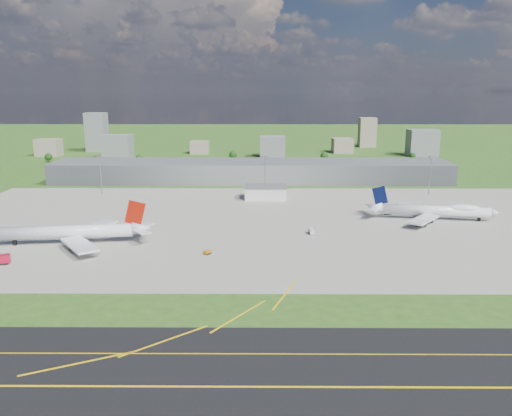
{
  "coord_description": "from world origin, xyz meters",
  "views": [
    {
      "loc": [
        5.9,
        -213.86,
        67.33
      ],
      "look_at": [
        4.38,
        35.43,
        9.0
      ],
      "focal_mm": 35.0,
      "sensor_mm": 36.0,
      "label": 1
    }
  ],
  "objects_px": {
    "van_white_near": "(311,232)",
    "van_white_far": "(387,212)",
    "tug_yellow": "(207,252)",
    "airliner_blue_quad": "(435,211)",
    "airliner_red_twin": "(73,232)"
  },
  "relations": [
    {
      "from": "airliner_blue_quad",
      "to": "van_white_far",
      "type": "height_order",
      "value": "airliner_blue_quad"
    },
    {
      "from": "airliner_blue_quad",
      "to": "van_white_near",
      "type": "distance_m",
      "value": 75.03
    },
    {
      "from": "van_white_far",
      "to": "airliner_red_twin",
      "type": "bearing_deg",
      "value": -166.17
    },
    {
      "from": "tug_yellow",
      "to": "van_white_near",
      "type": "distance_m",
      "value": 56.51
    },
    {
      "from": "tug_yellow",
      "to": "van_white_far",
      "type": "bearing_deg",
      "value": -13.61
    },
    {
      "from": "airliner_red_twin",
      "to": "airliner_blue_quad",
      "type": "bearing_deg",
      "value": -172.83
    },
    {
      "from": "van_white_near",
      "to": "van_white_far",
      "type": "bearing_deg",
      "value": -56.29
    },
    {
      "from": "van_white_near",
      "to": "van_white_far",
      "type": "height_order",
      "value": "van_white_far"
    },
    {
      "from": "van_white_near",
      "to": "airliner_blue_quad",
      "type": "bearing_deg",
      "value": -74.3
    },
    {
      "from": "tug_yellow",
      "to": "van_white_far",
      "type": "relative_size",
      "value": 0.69
    },
    {
      "from": "airliner_blue_quad",
      "to": "van_white_near",
      "type": "height_order",
      "value": "airliner_blue_quad"
    },
    {
      "from": "airliner_red_twin",
      "to": "tug_yellow",
      "type": "distance_m",
      "value": 64.25
    },
    {
      "from": "van_white_far",
      "to": "van_white_near",
      "type": "bearing_deg",
      "value": -145.34
    },
    {
      "from": "tug_yellow",
      "to": "airliner_red_twin",
      "type": "bearing_deg",
      "value": 115.63
    },
    {
      "from": "tug_yellow",
      "to": "van_white_near",
      "type": "height_order",
      "value": "van_white_near"
    }
  ]
}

